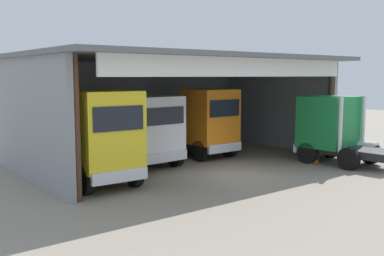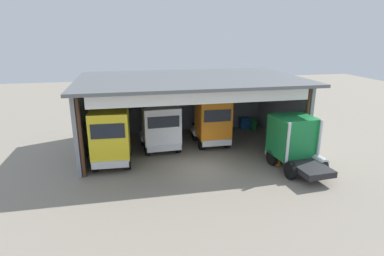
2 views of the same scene
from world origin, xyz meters
The scene contains 9 objects.
ground_plane centered at (0.00, 0.00, 0.00)m, with size 80.00×80.00×0.00m, color gray.
workshop_shed centered at (0.00, 4.98, 3.71)m, with size 15.55×9.83×5.29m.
truck_yellow_center_left_bay centered at (-5.61, 1.55, 1.98)m, with size 2.55×4.82×3.77m.
truck_white_yard_outside centered at (-2.20, 3.61, 1.78)m, with size 2.84×4.47×3.39m.
truck_orange_right_bay centered at (1.72, 3.97, 1.88)m, with size 2.48×4.81×3.63m.
truck_green_center_right_bay centered at (5.77, -1.08, 1.74)m, with size 2.79×4.72×3.34m.
oil_drum centered at (6.49, 7.15, 0.47)m, with size 0.58×0.58×0.94m, color #197233.
tool_cart centered at (5.83, 7.67, 0.50)m, with size 0.90×0.60×1.00m, color #1E59A5.
traffic_cone centered at (5.00, -0.63, 0.28)m, with size 0.36×0.36×0.56m, color orange.
Camera 1 is at (-13.51, -14.19, 4.34)m, focal length 42.09 mm.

